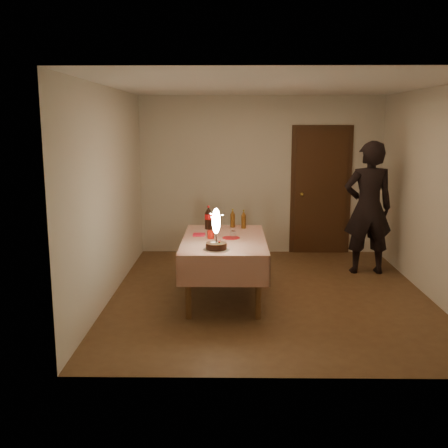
# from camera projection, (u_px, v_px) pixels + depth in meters

# --- Properties ---
(ground) EXTENTS (4.00, 4.50, 0.01)m
(ground) POSITION_uv_depth(u_px,v_px,m) (269.00, 294.00, 6.72)
(ground) COLOR brown
(ground) RESTS_ON ground
(room_shell) EXTENTS (4.04, 4.54, 2.62)m
(room_shell) POSITION_uv_depth(u_px,v_px,m) (274.00, 165.00, 6.48)
(room_shell) COLOR beige
(room_shell) RESTS_ON ground
(dining_table) EXTENTS (1.02, 1.72, 0.76)m
(dining_table) POSITION_uv_depth(u_px,v_px,m) (224.00, 246.00, 6.49)
(dining_table) COLOR brown
(dining_table) RESTS_ON ground
(birthday_cake) EXTENTS (0.29, 0.29, 0.47)m
(birthday_cake) POSITION_uv_depth(u_px,v_px,m) (216.00, 238.00, 5.88)
(birthday_cake) COLOR white
(birthday_cake) RESTS_ON dining_table
(red_plate) EXTENTS (0.22, 0.22, 0.01)m
(red_plate) POSITION_uv_depth(u_px,v_px,m) (231.00, 238.00, 6.48)
(red_plate) COLOR #A80B11
(red_plate) RESTS_ON dining_table
(red_cup) EXTENTS (0.08, 0.08, 0.10)m
(red_cup) POSITION_uv_depth(u_px,v_px,m) (211.00, 234.00, 6.46)
(red_cup) COLOR #AC160B
(red_cup) RESTS_ON dining_table
(clear_cup) EXTENTS (0.07, 0.07, 0.09)m
(clear_cup) POSITION_uv_depth(u_px,v_px,m) (233.00, 234.00, 6.48)
(clear_cup) COLOR white
(clear_cup) RESTS_ON dining_table
(napkin_stack) EXTENTS (0.15, 0.15, 0.02)m
(napkin_stack) POSITION_uv_depth(u_px,v_px,m) (199.00, 235.00, 6.64)
(napkin_stack) COLOR red
(napkin_stack) RESTS_ON dining_table
(cola_bottle) EXTENTS (0.10, 0.10, 0.32)m
(cola_bottle) POSITION_uv_depth(u_px,v_px,m) (209.00, 218.00, 7.01)
(cola_bottle) COLOR black
(cola_bottle) RESTS_ON dining_table
(amber_bottle_left) EXTENTS (0.06, 0.06, 0.25)m
(amber_bottle_left) POSITION_uv_depth(u_px,v_px,m) (216.00, 219.00, 7.10)
(amber_bottle_left) COLOR #57310E
(amber_bottle_left) RESTS_ON dining_table
(amber_bottle_right) EXTENTS (0.06, 0.06, 0.25)m
(amber_bottle_right) POSITION_uv_depth(u_px,v_px,m) (244.00, 220.00, 7.06)
(amber_bottle_right) COLOR #57310E
(amber_bottle_right) RESTS_ON dining_table
(amber_bottle_mid) EXTENTS (0.06, 0.06, 0.25)m
(amber_bottle_mid) POSITION_uv_depth(u_px,v_px,m) (233.00, 219.00, 7.14)
(amber_bottle_mid) COLOR #57310E
(amber_bottle_mid) RESTS_ON dining_table
(photographer) EXTENTS (0.71, 0.48, 1.92)m
(photographer) POSITION_uv_depth(u_px,v_px,m) (368.00, 208.00, 7.52)
(photographer) COLOR black
(photographer) RESTS_ON ground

